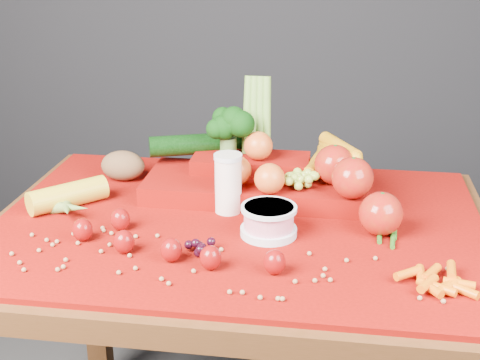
# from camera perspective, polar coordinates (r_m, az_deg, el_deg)

# --- Properties ---
(table) EXTENTS (1.10, 0.80, 0.75)m
(table) POSITION_cam_1_polar(r_m,az_deg,el_deg) (1.50, -0.11, -7.21)
(table) COLOR #3A210D
(table) RESTS_ON ground
(red_cloth) EXTENTS (1.05, 0.75, 0.01)m
(red_cloth) POSITION_cam_1_polar(r_m,az_deg,el_deg) (1.46, -0.12, -3.73)
(red_cloth) COLOR #7F0804
(red_cloth) RESTS_ON table
(milk_glass) EXTENTS (0.06, 0.06, 0.14)m
(milk_glass) POSITION_cam_1_polar(r_m,az_deg,el_deg) (1.48, -1.02, -0.10)
(milk_glass) COLOR silver
(milk_glass) RESTS_ON red_cloth
(yogurt_bowl) EXTENTS (0.12, 0.12, 0.06)m
(yogurt_bowl) POSITION_cam_1_polar(r_m,az_deg,el_deg) (1.38, 2.47, -3.40)
(yogurt_bowl) COLOR silver
(yogurt_bowl) RESTS_ON red_cloth
(strawberry_scatter) EXTENTS (0.44, 0.18, 0.05)m
(strawberry_scatter) POSITION_cam_1_polar(r_m,az_deg,el_deg) (1.32, -6.74, -5.24)
(strawberry_scatter) COLOR maroon
(strawberry_scatter) RESTS_ON red_cloth
(dark_grape_cluster) EXTENTS (0.06, 0.05, 0.03)m
(dark_grape_cluster) POSITION_cam_1_polar(r_m,az_deg,el_deg) (1.32, -3.54, -5.74)
(dark_grape_cluster) COLOR black
(dark_grape_cluster) RESTS_ON red_cloth
(soybean_scatter) EXTENTS (0.84, 0.24, 0.01)m
(soybean_scatter) POSITION_cam_1_polar(r_m,az_deg,el_deg) (1.28, -1.46, -7.05)
(soybean_scatter) COLOR #A17345
(soybean_scatter) RESTS_ON red_cloth
(corn_ear) EXTENTS (0.25, 0.26, 0.06)m
(corn_ear) POSITION_cam_1_polar(r_m,az_deg,el_deg) (1.53, -14.57, -1.98)
(corn_ear) COLOR gold
(corn_ear) RESTS_ON red_cloth
(potato) EXTENTS (0.11, 0.08, 0.08)m
(potato) POSITION_cam_1_polar(r_m,az_deg,el_deg) (1.70, -9.96, 1.22)
(potato) COLOR brown
(potato) RESTS_ON red_cloth
(baby_carrot_pile) EXTENTS (0.18, 0.17, 0.03)m
(baby_carrot_pile) POSITION_cam_1_polar(r_m,az_deg,el_deg) (1.27, 16.08, -7.59)
(baby_carrot_pile) COLOR #D65C07
(baby_carrot_pile) RESTS_ON red_cloth
(green_bean_pile) EXTENTS (0.14, 0.12, 0.01)m
(green_bean_pile) POSITION_cam_1_polar(r_m,az_deg,el_deg) (1.44, 12.33, -4.19)
(green_bean_pile) COLOR #256016
(green_bean_pile) RESTS_ON red_cloth
(produce_mound) EXTENTS (0.61, 0.37, 0.27)m
(produce_mound) POSITION_cam_1_polar(r_m,az_deg,el_deg) (1.56, 2.91, 0.63)
(produce_mound) COLOR #7F0804
(produce_mound) RESTS_ON red_cloth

